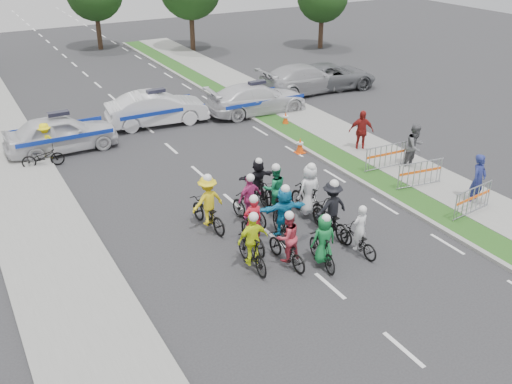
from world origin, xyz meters
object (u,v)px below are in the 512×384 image
marshal_hiviz (46,141)px  cone_0 (300,146)px  rider_1 (323,245)px  rider_5 (283,217)px  police_car_0 (61,133)px  spectator_0 (478,180)px  spectator_2 (361,131)px  rider_8 (274,196)px  civilian_sedan (305,79)px  rider_3 (252,247)px  rider_9 (249,204)px  rider_2 (287,245)px  rider_10 (208,208)px  civilian_suv (331,76)px  barrier_2 (385,158)px  police_car_2 (257,99)px  rider_11 (258,183)px  barrier_0 (472,202)px  police_car_1 (157,109)px  rider_0 (358,237)px  parked_bike (43,157)px  barrier_1 (420,175)px  spectator_1 (415,147)px  cone_1 (286,119)px  rider_6 (252,230)px  rider_4 (331,214)px  rider_7 (309,196)px

marshal_hiviz → cone_0: marshal_hiviz is taller
rider_1 → rider_5: rider_5 is taller
police_car_0 → spectator_0: 17.22m
spectator_2 → cone_0: (-2.39, 1.16, -0.60)m
rider_8 → marshal_hiviz: (-5.84, 9.07, 0.07)m
rider_1 → civilian_sedan: 18.19m
rider_3 → rider_9: (1.23, 2.42, -0.01)m
rider_2 → cone_0: rider_2 is taller
rider_10 → civilian_suv: bearing=-145.9°
police_car_0 → barrier_2: 13.95m
rider_3 → rider_1: bearing=156.6°
spectator_0 → police_car_2: bearing=85.6°
rider_11 → barrier_0: rider_11 is taller
civilian_suv → police_car_1: bearing=103.4°
rider_1 → rider_9: 3.38m
rider_3 → rider_8: size_ratio=0.95×
police_car_1 → barrier_2: size_ratio=2.47×
rider_0 → parked_bike: bearing=-61.9°
barrier_1 → spectator_1: bearing=53.3°
barrier_1 → cone_0: (-1.96, 5.25, -0.22)m
cone_0 → cone_1: bearing=67.9°
civilian_suv → barrier_0: size_ratio=2.71×
police_car_1 → rider_6: bearing=179.1°
police_car_1 → civilian_sedan: 9.48m
spectator_0 → barrier_1: bearing=102.2°
rider_5 → rider_8: (0.63, 1.61, -0.11)m
rider_6 → rider_0: bearing=151.7°
rider_4 → rider_6: size_ratio=1.05×
rider_9 → spectator_0: (7.80, -2.73, 0.23)m
civilian_sedan → rider_11: bearing=137.4°
rider_11 → cone_0: 5.08m
rider_4 → rider_5: 1.57m
police_car_1 → cone_1: (5.44, -3.26, -0.47)m
cone_0 → cone_1: (1.37, 3.36, 0.00)m
rider_6 → civilian_suv: size_ratio=0.35×
rider_4 → rider_5: (-1.49, 0.49, 0.05)m
spectator_1 → marshal_hiviz: spectator_1 is taller
police_car_2 → rider_2: bearing=157.9°
police_car_1 → spectator_2: (6.47, -7.78, 0.13)m
spectator_2 → barrier_1: (-0.43, -4.09, -0.38)m
spectator_0 → cone_0: size_ratio=2.72×
rider_4 → police_car_2: 12.84m
spectator_0 → spectator_2: (-0.43, 6.02, -0.01)m
rider_1 → civilian_sedan: bearing=-113.1°
rider_7 → cone_1: 9.45m
rider_11 → civilian_sedan: (9.29, 10.81, 0.09)m
rider_2 → civilian_suv: size_ratio=0.34×
spectator_2 → barrier_2: (-0.43, -2.15, -0.38)m
rider_4 → rider_6: rider_4 is taller
police_car_0 → barrier_1: bearing=-134.4°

